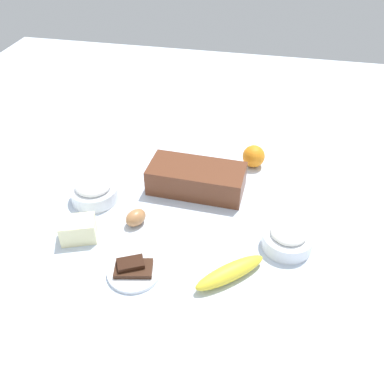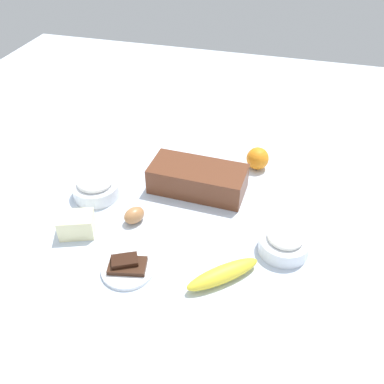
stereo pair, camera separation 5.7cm
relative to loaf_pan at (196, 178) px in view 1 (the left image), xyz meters
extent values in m
cube|color=silver|center=(0.00, 0.06, -0.05)|extent=(2.40, 2.40, 0.02)
cube|color=brown|center=(0.00, 0.00, 0.00)|extent=(0.29, 0.14, 0.08)
cube|color=black|center=(0.00, 0.00, 0.00)|extent=(0.27, 0.13, 0.07)
cylinder|color=white|center=(-0.27, 0.18, -0.02)|extent=(0.13, 0.13, 0.04)
torus|color=white|center=(-0.27, 0.18, 0.00)|extent=(0.13, 0.13, 0.01)
ellipsoid|color=white|center=(-0.27, 0.18, 0.01)|extent=(0.09, 0.09, 0.03)
cylinder|color=white|center=(0.28, 0.11, -0.02)|extent=(0.14, 0.14, 0.04)
torus|color=white|center=(0.28, 0.11, 0.00)|extent=(0.14, 0.14, 0.01)
ellipsoid|color=white|center=(0.28, 0.11, 0.01)|extent=(0.10, 0.10, 0.04)
ellipsoid|color=yellow|center=(-0.15, 0.32, -0.02)|extent=(0.17, 0.16, 0.04)
sphere|color=orange|center=(-0.16, -0.16, -0.01)|extent=(0.07, 0.07, 0.07)
cube|color=#F4EDB2|center=(0.26, 0.26, -0.01)|extent=(0.11, 0.09, 0.06)
ellipsoid|color=#B27848|center=(0.13, 0.18, -0.02)|extent=(0.07, 0.08, 0.04)
cylinder|color=white|center=(0.08, 0.35, -0.04)|extent=(0.13, 0.13, 0.01)
cube|color=#381E11|center=(0.08, 0.35, -0.03)|extent=(0.10, 0.07, 0.01)
cube|color=black|center=(0.09, 0.35, -0.01)|extent=(0.07, 0.06, 0.01)
camera|label=1|loc=(-0.19, 0.97, 0.74)|focal=39.29mm
camera|label=2|loc=(-0.25, 0.96, 0.74)|focal=39.29mm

